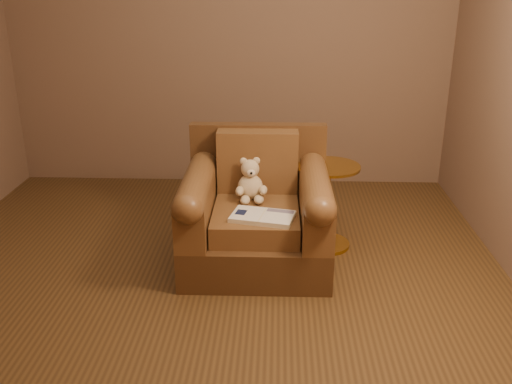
{
  "coord_description": "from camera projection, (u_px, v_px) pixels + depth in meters",
  "views": [
    {
      "loc": [
        0.45,
        -3.22,
        1.88
      ],
      "look_at": [
        0.31,
        0.28,
        0.54
      ],
      "focal_mm": 40.0,
      "sensor_mm": 36.0,
      "label": 1
    }
  ],
  "objects": [
    {
      "name": "guidebook",
      "position": [
        263.0,
        217.0,
        3.63
      ],
      "size": [
        0.43,
        0.31,
        0.03
      ],
      "rotation": [
        0.0,
        0.0,
        -0.22
      ],
      "color": "beige",
      "rests_on": "armchair"
    },
    {
      "name": "teddy_bear",
      "position": [
        251.0,
        184.0,
        3.91
      ],
      "size": [
        0.22,
        0.25,
        0.3
      ],
      "rotation": [
        0.0,
        0.0,
        0.15
      ],
      "color": "beige",
      "rests_on": "armchair"
    },
    {
      "name": "floor",
      "position": [
        206.0,
        284.0,
        3.69
      ],
      "size": [
        4.0,
        4.0,
        0.0
      ],
      "primitive_type": "plane",
      "color": "#53391C",
      "rests_on": "ground"
    },
    {
      "name": "side_table",
      "position": [
        327.0,
        203.0,
        4.1
      ],
      "size": [
        0.45,
        0.45,
        0.62
      ],
      "color": "gold",
      "rests_on": "floor"
    },
    {
      "name": "armchair",
      "position": [
        256.0,
        214.0,
        3.91
      ],
      "size": [
        0.98,
        0.94,
        0.88
      ],
      "rotation": [
        0.0,
        0.0,
        0.01
      ],
      "color": "#4F321A",
      "rests_on": "floor"
    },
    {
      "name": "room",
      "position": [
        196.0,
        7.0,
        3.08
      ],
      "size": [
        4.02,
        4.02,
        2.71
      ],
      "color": "brown",
      "rests_on": "ground"
    }
  ]
}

